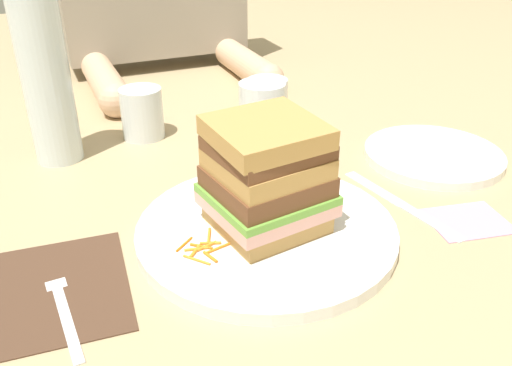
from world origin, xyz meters
name	(u,v)px	position (x,y,z in m)	size (l,w,h in m)	color
ground_plane	(269,231)	(0.00, 0.00, 0.00)	(3.00, 3.00, 0.00)	tan
main_plate	(266,230)	(-0.01, -0.01, 0.01)	(0.30, 0.30, 0.02)	white
sandwich	(267,177)	(-0.01, -0.01, 0.08)	(0.14, 0.13, 0.13)	tan
carrot_shred_0	(210,243)	(-0.08, -0.02, 0.02)	(0.00, 0.00, 0.02)	orange
carrot_shred_1	(195,251)	(-0.10, -0.03, 0.02)	(0.00, 0.00, 0.02)	orange
carrot_shred_2	(184,244)	(-0.11, -0.01, 0.02)	(0.00, 0.00, 0.03)	orange
carrot_shred_3	(197,249)	(-0.10, -0.02, 0.02)	(0.00, 0.00, 0.03)	orange
carrot_shred_4	(210,257)	(-0.09, -0.04, 0.02)	(0.00, 0.00, 0.02)	orange
carrot_shred_5	(209,236)	(-0.08, -0.01, 0.02)	(0.00, 0.00, 0.03)	orange
carrot_shred_6	(197,260)	(-0.10, -0.04, 0.02)	(0.00, 0.00, 0.03)	orange
carrot_shred_7	(207,246)	(-0.08, -0.02, 0.02)	(0.00, 0.00, 0.02)	orange
carrot_shred_8	(201,246)	(-0.09, -0.02, 0.02)	(0.00, 0.00, 0.03)	orange
carrot_shred_9	(219,248)	(-0.07, -0.03, 0.02)	(0.00, 0.00, 0.03)	orange
carrot_shred_10	(327,201)	(0.08, 0.01, 0.02)	(0.00, 0.00, 0.03)	orange
carrot_shred_11	(319,210)	(0.06, -0.01, 0.02)	(0.00, 0.00, 0.02)	orange
carrot_shred_12	(327,198)	(0.09, 0.01, 0.02)	(0.00, 0.00, 0.03)	orange
carrot_shred_13	(311,201)	(0.07, 0.02, 0.02)	(0.00, 0.00, 0.03)	orange
carrot_shred_14	(340,203)	(0.10, 0.00, 0.02)	(0.00, 0.00, 0.02)	orange
napkin_dark	(57,289)	(-0.24, -0.01, 0.00)	(0.14, 0.17, 0.00)	#4C3323
fork	(61,300)	(-0.24, -0.04, 0.00)	(0.03, 0.17, 0.00)	silver
knife	(404,205)	(0.18, -0.02, 0.00)	(0.04, 0.20, 0.00)	silver
juice_glass	(262,119)	(0.09, 0.22, 0.05)	(0.07, 0.07, 0.10)	white
water_bottle	(44,67)	(-0.20, 0.30, 0.14)	(0.07, 0.07, 0.30)	silver
empty_tumbler_0	(267,101)	(0.14, 0.31, 0.04)	(0.07, 0.07, 0.08)	silver
empty_tumbler_1	(142,113)	(-0.07, 0.33, 0.04)	(0.07, 0.07, 0.08)	silver
side_plate	(433,155)	(0.31, 0.08, 0.01)	(0.20, 0.20, 0.01)	white
napkin_pink	(468,221)	(0.23, -0.08, 0.00)	(0.09, 0.08, 0.00)	pink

